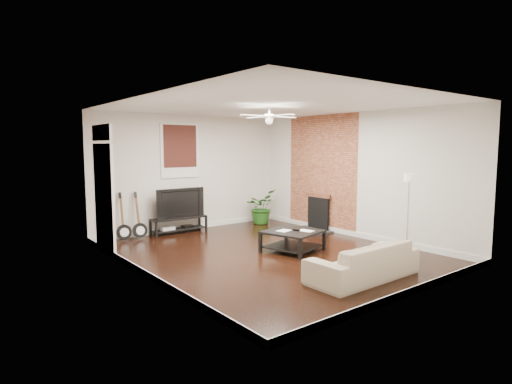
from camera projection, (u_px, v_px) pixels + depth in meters
room at (269, 181)px, 7.93m from camera, size 5.01×6.01×2.81m
brick_accent at (321, 173)px, 10.24m from camera, size 0.02×2.20×2.80m
fireplace at (312, 212)px, 10.16m from camera, size 0.80×1.10×0.92m
window_back at (180, 150)px, 10.02m from camera, size 1.00×0.06×1.30m
door_left at (105, 189)px, 7.94m from camera, size 0.08×1.00×2.50m
tv_stand at (179, 225)px, 9.96m from camera, size 1.35×0.36×0.38m
tv at (178, 202)px, 9.92m from camera, size 1.21×0.16×0.69m
coffee_table at (293, 241)px, 8.23m from camera, size 1.17×1.17×0.40m
sofa at (363, 261)px, 6.51m from camera, size 1.94×0.76×0.57m
floor_lamp at (408, 218)px, 7.35m from camera, size 0.26×0.26×1.58m
potted_plant at (261, 207)px, 11.15m from camera, size 1.06×1.02×0.90m
guitar_left at (123, 217)px, 9.08m from camera, size 0.36×0.28×1.06m
guitar_right at (140, 215)px, 9.27m from camera, size 0.34×0.24×1.06m
ceiling_fan at (269, 116)px, 7.80m from camera, size 1.24×1.24×0.32m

